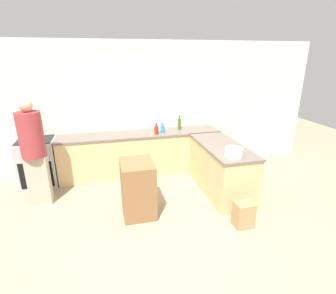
% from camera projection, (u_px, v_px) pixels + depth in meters
% --- Properties ---
extents(ground_plane, '(14.00, 14.00, 0.00)m').
position_uv_depth(ground_plane, '(162.00, 228.00, 3.85)').
color(ground_plane, tan).
extents(wall_back, '(8.00, 0.06, 2.70)m').
position_uv_depth(wall_back, '(137.00, 108.00, 5.52)').
color(wall_back, silver).
rests_on(wall_back, ground_plane).
extents(counter_back, '(3.30, 0.64, 0.90)m').
position_uv_depth(counter_back, '(141.00, 153.00, 5.51)').
color(counter_back, '#D6B27A').
rests_on(counter_back, ground_plane).
extents(counter_peninsula, '(0.69, 1.63, 0.90)m').
position_uv_depth(counter_peninsula, '(221.00, 168.00, 4.80)').
color(counter_peninsula, '#D6B27A').
rests_on(counter_peninsula, ground_plane).
extents(range_oven, '(0.68, 0.62, 0.91)m').
position_uv_depth(range_oven, '(39.00, 162.00, 5.06)').
color(range_oven, '#ADADB2').
rests_on(range_oven, ground_plane).
extents(island_table, '(0.50, 0.63, 0.87)m').
position_uv_depth(island_table, '(138.00, 188.00, 4.10)').
color(island_table, brown).
rests_on(island_table, ground_plane).
extents(mixing_bowl, '(0.29, 0.29, 0.13)m').
position_uv_depth(mixing_bowl, '(234.00, 152.00, 4.12)').
color(mixing_bowl, white).
rests_on(mixing_bowl, counter_peninsula).
extents(olive_oil_bottle, '(0.07, 0.07, 0.31)m').
position_uv_depth(olive_oil_bottle, '(179.00, 124.00, 5.58)').
color(olive_oil_bottle, '#475B1E').
rests_on(olive_oil_bottle, counter_back).
extents(hot_sauce_bottle, '(0.08, 0.08, 0.23)m').
position_uv_depth(hot_sauce_bottle, '(156.00, 130.00, 5.25)').
color(hot_sauce_bottle, red).
rests_on(hot_sauce_bottle, counter_back).
extents(dish_soap_bottle, '(0.08, 0.08, 0.21)m').
position_uv_depth(dish_soap_bottle, '(163.00, 129.00, 5.36)').
color(dish_soap_bottle, '#338CBF').
rests_on(dish_soap_bottle, counter_back).
extents(vinegar_bottle_clear, '(0.06, 0.06, 0.32)m').
position_uv_depth(vinegar_bottle_clear, '(160.00, 125.00, 5.51)').
color(vinegar_bottle_clear, silver).
rests_on(vinegar_bottle_clear, counter_back).
extents(person_by_range, '(0.37, 0.37, 1.78)m').
position_uv_depth(person_by_range, '(34.00, 150.00, 4.21)').
color(person_by_range, '#ADA38E').
rests_on(person_by_range, ground_plane).
extents(paper_bag, '(0.28, 0.22, 0.39)m').
position_uv_depth(paper_bag, '(244.00, 215.00, 3.84)').
color(paper_bag, '#A88456').
rests_on(paper_bag, ground_plane).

